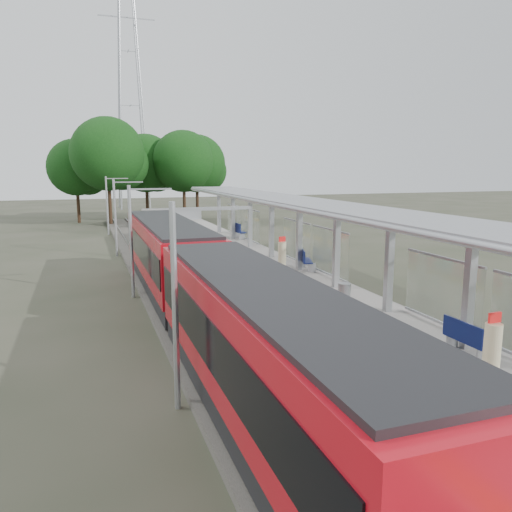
{
  "coord_description": "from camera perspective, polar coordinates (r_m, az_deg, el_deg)",
  "views": [
    {
      "loc": [
        -8.33,
        -5.16,
        6.22
      ],
      "look_at": [
        -1.16,
        15.63,
        2.3
      ],
      "focal_mm": 35.0,
      "sensor_mm": 36.0,
      "label": 1
    }
  ],
  "objects": [
    {
      "name": "trackbed",
      "position": [
        26.17,
        -10.1,
        -3.53
      ],
      "size": [
        3.0,
        70.0,
        0.24
      ],
      "primitive_type": "cube",
      "color": "#59544C",
      "rests_on": "ground"
    },
    {
      "name": "platform",
      "position": [
        27.11,
        -0.69,
        -2.07
      ],
      "size": [
        6.0,
        50.0,
        1.0
      ],
      "primitive_type": "cube",
      "color": "gray",
      "rests_on": "ground"
    },
    {
      "name": "tactile_strip",
      "position": [
        26.33,
        -5.97,
        -1.35
      ],
      "size": [
        0.6,
        50.0,
        0.02
      ],
      "primitive_type": "cube",
      "color": "gold",
      "rests_on": "platform"
    },
    {
      "name": "end_fence",
      "position": [
        51.01,
        -9.58,
        4.77
      ],
      "size": [
        6.0,
        0.1,
        1.2
      ],
      "primitive_type": "cube",
      "color": "#9EA0A5",
      "rests_on": "platform"
    },
    {
      "name": "train",
      "position": [
        18.28,
        -6.43,
        -3.14
      ],
      "size": [
        2.74,
        27.6,
        3.62
      ],
      "color": "black",
      "rests_on": "ground"
    },
    {
      "name": "canopy",
      "position": [
        23.63,
        5.94,
        5.15
      ],
      "size": [
        3.27,
        38.0,
        3.66
      ],
      "color": "#9EA0A5",
      "rests_on": "platform"
    },
    {
      "name": "pylon",
      "position": [
        79.54,
        -14.28,
        19.05
      ],
      "size": [
        8.0,
        4.0,
        38.0
      ],
      "primitive_type": null,
      "color": "#9EA0A5",
      "rests_on": "ground"
    },
    {
      "name": "tree_cluster",
      "position": [
        58.36,
        -12.78,
        10.53
      ],
      "size": [
        19.95,
        11.89,
        11.46
      ],
      "color": "#382316",
      "rests_on": "ground"
    },
    {
      "name": "catenary_masts",
      "position": [
        24.48,
        -13.9,
        2.04
      ],
      "size": [
        2.08,
        48.16,
        5.4
      ],
      "color": "#9EA0A5",
      "rests_on": "ground"
    },
    {
      "name": "bench_near",
      "position": [
        15.24,
        22.79,
        -8.6
      ],
      "size": [
        0.48,
        1.5,
        1.02
      ],
      "rotation": [
        0.0,
        0.0,
        0.02
      ],
      "color": "#0F194E",
      "rests_on": "platform"
    },
    {
      "name": "bench_mid",
      "position": [
        25.78,
        5.61,
        -0.34
      ],
      "size": [
        0.95,
        1.65,
        1.08
      ],
      "rotation": [
        0.0,
        0.0,
        -0.31
      ],
      "color": "#0F194E",
      "rests_on": "platform"
    },
    {
      "name": "bench_far",
      "position": [
        37.01,
        -2.09,
        2.96
      ],
      "size": [
        0.65,
        1.75,
        1.18
      ],
      "rotation": [
        0.0,
        0.0,
        0.07
      ],
      "color": "#0F194E",
      "rests_on": "platform"
    },
    {
      "name": "info_pillar_near",
      "position": [
        13.54,
        25.34,
        -10.02
      ],
      "size": [
        0.41,
        0.41,
        1.81
      ],
      "rotation": [
        0.0,
        0.0,
        0.03
      ],
      "color": "beige",
      "rests_on": "platform"
    },
    {
      "name": "info_pillar_far",
      "position": [
        25.08,
        3.0,
        -0.09
      ],
      "size": [
        0.41,
        0.41,
        1.81
      ],
      "rotation": [
        0.0,
        0.0,
        0.14
      ],
      "color": "beige",
      "rests_on": "platform"
    },
    {
      "name": "litter_bin",
      "position": [
        18.93,
        10.04,
        -4.52
      ],
      "size": [
        0.52,
        0.52,
        0.98
      ],
      "primitive_type": "cylinder",
      "rotation": [
        0.0,
        0.0,
        0.09
      ],
      "color": "#9EA0A5",
      "rests_on": "platform"
    }
  ]
}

